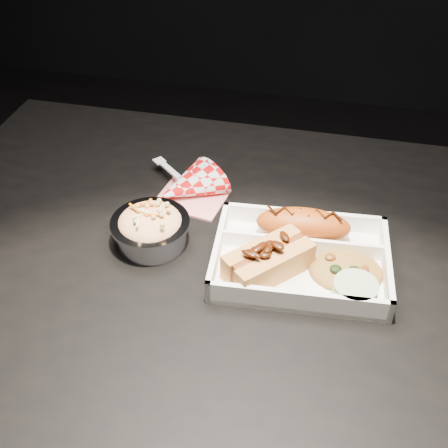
{
  "coord_description": "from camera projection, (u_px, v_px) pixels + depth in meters",
  "views": [
    {
      "loc": [
        0.06,
        -0.59,
        1.33
      ],
      "look_at": [
        -0.07,
        0.01,
        0.81
      ],
      "focal_mm": 45.0,
      "sensor_mm": 36.0,
      "label": 1
    }
  ],
  "objects": [
    {
      "name": "dining_table",
      "position": [
        268.0,
        308.0,
        0.88
      ],
      "size": [
        1.2,
        0.8,
        0.75
      ],
      "color": "black",
      "rests_on": "ground"
    },
    {
      "name": "cupcake_liner",
      "position": [
        355.0,
        292.0,
        0.75
      ],
      "size": [
        0.06,
        0.06,
        0.03
      ],
      "primitive_type": "cylinder",
      "color": "#A6B98C",
      "rests_on": "food_tray"
    },
    {
      "name": "hotdog",
      "position": [
        268.0,
        259.0,
        0.79
      ],
      "size": [
        0.13,
        0.13,
        0.06
      ],
      "rotation": [
        0.0,
        0.0,
        0.82
      ],
      "color": "#CE8946",
      "rests_on": "food_tray"
    },
    {
      "name": "fried_rice_mound",
      "position": [
        347.0,
        265.0,
        0.79
      ],
      "size": [
        0.11,
        0.09,
        0.03
      ],
      "primitive_type": "ellipsoid",
      "rotation": [
        0.0,
        0.0,
        0.07
      ],
      "color": "#AA7531",
      "rests_on": "food_tray"
    },
    {
      "name": "fried_pastry",
      "position": [
        303.0,
        225.0,
        0.84
      ],
      "size": [
        0.15,
        0.07,
        0.05
      ],
      "primitive_type": "ellipsoid",
      "rotation": [
        0.0,
        0.0,
        0.07
      ],
      "color": "#A54310",
      "rests_on": "food_tray"
    },
    {
      "name": "napkin_fork",
      "position": [
        187.0,
        187.0,
        0.95
      ],
      "size": [
        0.15,
        0.15,
        0.1
      ],
      "rotation": [
        0.0,
        0.0,
        -0.71
      ],
      "color": "red",
      "rests_on": "dining_table"
    },
    {
      "name": "food_tray",
      "position": [
        300.0,
        261.0,
        0.82
      ],
      "size": [
        0.26,
        0.2,
        0.04
      ],
      "rotation": [
        0.0,
        0.0,
        0.07
      ],
      "color": "white",
      "rests_on": "dining_table"
    },
    {
      "name": "foil_coleslaw_cup",
      "position": [
        151.0,
        227.0,
        0.84
      ],
      "size": [
        0.12,
        0.12,
        0.07
      ],
      "color": "silver",
      "rests_on": "dining_table"
    }
  ]
}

